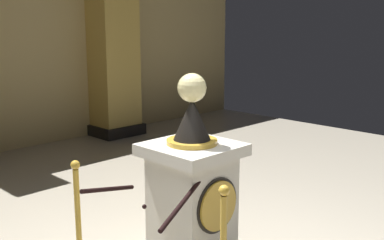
# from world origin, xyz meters

# --- Properties ---
(pedestal_clock) EXTENTS (0.73, 0.73, 1.70)m
(pedestal_clock) POSITION_xyz_m (0.30, 0.44, 0.67)
(pedestal_clock) COLOR silver
(pedestal_clock) RESTS_ON ground_plane
(stanchion_near) EXTENTS (0.24, 0.24, 0.99)m
(stanchion_near) POSITION_xyz_m (-0.49, 1.03, 0.34)
(stanchion_near) COLOR gold
(stanchion_near) RESTS_ON ground_plane
(velvet_rope) EXTENTS (0.87, 0.88, 0.22)m
(velvet_rope) POSITION_xyz_m (-0.28, 0.40, 0.79)
(velvet_rope) COLOR black
(column_right) EXTENTS (0.93, 0.93, 3.34)m
(column_right) POSITION_xyz_m (2.79, 5.06, 1.66)
(column_right) COLOR black
(column_right) RESTS_ON ground_plane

